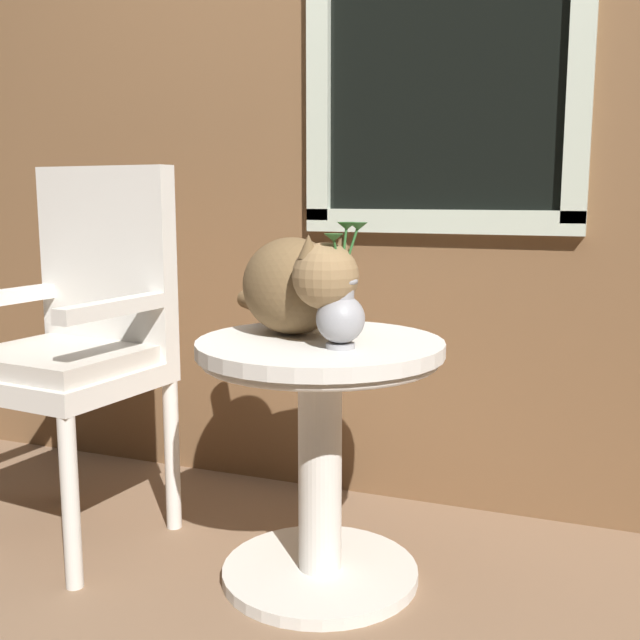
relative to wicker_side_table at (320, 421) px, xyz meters
name	(u,v)px	position (x,y,z in m)	size (l,w,h in m)	color
ground_plane	(276,600)	(-0.06, -0.14, -0.42)	(6.00, 6.00, 0.00)	#7F6047
back_wall	(375,85)	(-0.05, 0.60, 0.88)	(4.00, 0.07, 2.60)	brown
wicker_side_table	(320,421)	(0.00, 0.00, 0.00)	(0.61, 0.61, 0.62)	silver
wicker_chair	(80,333)	(-0.74, 0.02, 0.17)	(0.51, 0.49, 1.05)	silver
cat	(297,285)	(-0.08, 0.04, 0.33)	(0.48, 0.45, 0.26)	brown
pewter_vase_with_ivy	(341,310)	(0.08, -0.07, 0.29)	(0.11, 0.11, 0.29)	#99999E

